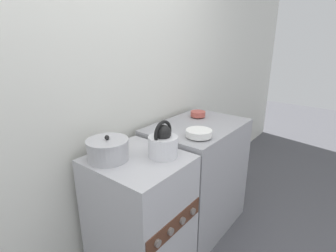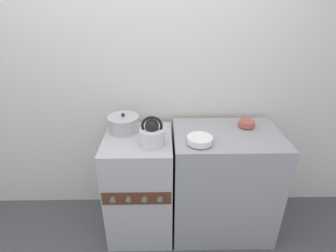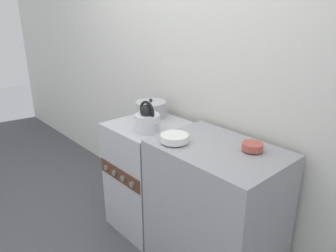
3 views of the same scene
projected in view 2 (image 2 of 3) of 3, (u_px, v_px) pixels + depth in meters
name	position (u px, v px, depth m)	size (l,w,h in m)	color
ground_plane	(140.00, 251.00, 2.17)	(12.00, 12.00, 0.00)	#4C4C51
wall_back	(139.00, 82.00, 2.20)	(7.00, 0.06, 2.50)	silver
stove	(140.00, 185.00, 2.22)	(0.53, 0.59, 0.91)	#B2B2B7
counter	(223.00, 182.00, 2.23)	(0.84, 0.58, 0.94)	#99999E
kettle	(152.00, 134.00, 1.89)	(0.22, 0.18, 0.23)	silver
cooking_pot	(124.00, 123.00, 2.10)	(0.25, 0.25, 0.15)	#B2B2B7
enamel_bowl	(200.00, 140.00, 1.86)	(0.18, 0.18, 0.06)	white
small_ceramic_bowl	(247.00, 124.00, 2.11)	(0.13, 0.13, 0.05)	#B75147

